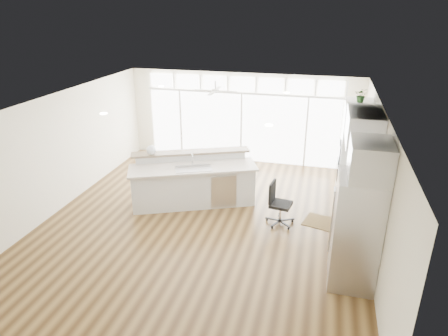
# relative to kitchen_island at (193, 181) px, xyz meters

# --- Properties ---
(floor) EXTENTS (7.00, 8.00, 0.02)m
(floor) POSITION_rel_kitchen_island_xyz_m (0.49, -0.75, -0.61)
(floor) COLOR #432C14
(floor) RESTS_ON ground
(ceiling) EXTENTS (7.00, 8.00, 0.02)m
(ceiling) POSITION_rel_kitchen_island_xyz_m (0.49, -0.75, 2.10)
(ceiling) COLOR white
(ceiling) RESTS_ON wall_back
(wall_back) EXTENTS (7.00, 0.04, 2.70)m
(wall_back) POSITION_rel_kitchen_island_xyz_m (0.49, 3.25, 0.75)
(wall_back) COLOR white
(wall_back) RESTS_ON floor
(wall_front) EXTENTS (7.00, 0.04, 2.70)m
(wall_front) POSITION_rel_kitchen_island_xyz_m (0.49, -4.75, 0.75)
(wall_front) COLOR white
(wall_front) RESTS_ON floor
(wall_left) EXTENTS (0.04, 8.00, 2.70)m
(wall_left) POSITION_rel_kitchen_island_xyz_m (-3.01, -0.75, 0.75)
(wall_left) COLOR white
(wall_left) RESTS_ON floor
(wall_right) EXTENTS (0.04, 8.00, 2.70)m
(wall_right) POSITION_rel_kitchen_island_xyz_m (3.99, -0.75, 0.75)
(wall_right) COLOR white
(wall_right) RESTS_ON floor
(glass_wall) EXTENTS (5.80, 0.06, 2.08)m
(glass_wall) POSITION_rel_kitchen_island_xyz_m (0.49, 3.19, 0.45)
(glass_wall) COLOR white
(glass_wall) RESTS_ON wall_back
(transom_row) EXTENTS (5.90, 0.06, 0.40)m
(transom_row) POSITION_rel_kitchen_island_xyz_m (0.49, 3.19, 1.78)
(transom_row) COLOR white
(transom_row) RESTS_ON wall_back
(desk_window) EXTENTS (0.04, 0.85, 0.85)m
(desk_window) POSITION_rel_kitchen_island_xyz_m (3.95, -0.45, 0.95)
(desk_window) COLOR white
(desk_window) RESTS_ON wall_right
(ceiling_fan) EXTENTS (1.16, 1.16, 0.32)m
(ceiling_fan) POSITION_rel_kitchen_island_xyz_m (-0.01, 2.05, 1.88)
(ceiling_fan) COLOR silver
(ceiling_fan) RESTS_ON ceiling
(recessed_lights) EXTENTS (3.40, 3.00, 0.02)m
(recessed_lights) POSITION_rel_kitchen_island_xyz_m (0.49, -0.55, 2.08)
(recessed_lights) COLOR white
(recessed_lights) RESTS_ON ceiling
(oven_cabinet) EXTENTS (0.64, 1.20, 2.50)m
(oven_cabinet) POSITION_rel_kitchen_island_xyz_m (3.66, 1.05, 0.65)
(oven_cabinet) COLOR silver
(oven_cabinet) RESTS_ON floor
(desk_nook) EXTENTS (0.72, 1.30, 0.76)m
(desk_nook) POSITION_rel_kitchen_island_xyz_m (3.62, -0.45, -0.22)
(desk_nook) COLOR silver
(desk_nook) RESTS_ON floor
(upper_cabinets) EXTENTS (0.64, 1.30, 0.64)m
(upper_cabinets) POSITION_rel_kitchen_island_xyz_m (3.66, -0.45, 1.75)
(upper_cabinets) COLOR silver
(upper_cabinets) RESTS_ON wall_right
(refrigerator) EXTENTS (0.76, 0.90, 2.00)m
(refrigerator) POSITION_rel_kitchen_island_xyz_m (3.60, -2.10, 0.40)
(refrigerator) COLOR #B6B6BB
(refrigerator) RESTS_ON floor
(fridge_cabinet) EXTENTS (0.64, 0.90, 0.60)m
(fridge_cabinet) POSITION_rel_kitchen_island_xyz_m (3.66, -2.10, 1.70)
(fridge_cabinet) COLOR silver
(fridge_cabinet) RESTS_ON wall_right
(framed_photos) EXTENTS (0.06, 0.22, 0.80)m
(framed_photos) POSITION_rel_kitchen_island_xyz_m (3.95, 0.17, 0.80)
(framed_photos) COLOR black
(framed_photos) RESTS_ON wall_right
(kitchen_island) EXTENTS (3.22, 2.25, 1.20)m
(kitchen_island) POSITION_rel_kitchen_island_xyz_m (0.00, 0.00, 0.00)
(kitchen_island) COLOR silver
(kitchen_island) RESTS_ON floor
(rug) EXTENTS (1.03, 0.85, 0.01)m
(rug) POSITION_rel_kitchen_island_xyz_m (3.14, -0.18, -0.59)
(rug) COLOR #372611
(rug) RESTS_ON floor
(office_chair) EXTENTS (0.57, 0.54, 0.98)m
(office_chair) POSITION_rel_kitchen_island_xyz_m (2.17, -0.44, -0.11)
(office_chair) COLOR black
(office_chair) RESTS_ON floor
(fishbowl) EXTENTS (0.29, 0.29, 0.23)m
(fishbowl) POSITION_rel_kitchen_island_xyz_m (-1.03, -0.01, 0.71)
(fishbowl) COLOR silver
(fishbowl) RESTS_ON kitchen_island
(monitor) EXTENTS (0.14, 0.47, 0.38)m
(monitor) POSITION_rel_kitchen_island_xyz_m (3.54, -0.45, 0.35)
(monitor) COLOR black
(monitor) RESTS_ON desk_nook
(keyboard) EXTENTS (0.13, 0.32, 0.02)m
(keyboard) POSITION_rel_kitchen_island_xyz_m (3.37, -0.45, 0.17)
(keyboard) COLOR silver
(keyboard) RESTS_ON desk_nook
(potted_plant) EXTENTS (0.33, 0.35, 0.25)m
(potted_plant) POSITION_rel_kitchen_island_xyz_m (3.66, 1.05, 2.03)
(potted_plant) COLOR #285424
(potted_plant) RESTS_ON oven_cabinet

